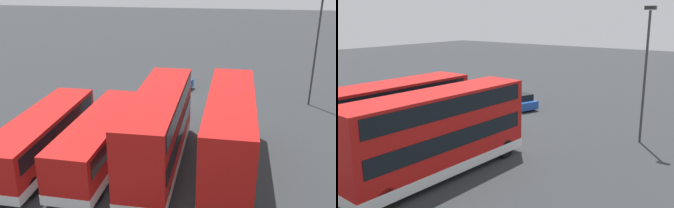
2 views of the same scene
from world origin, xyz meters
TOP-DOWN VIEW (x-y plane):
  - ground_plane at (0.00, 0.00)m, footprint 140.00×140.00m
  - bus_double_decker_near_end at (-5.62, 12.09)m, footprint 3.00×11.29m
  - bus_double_decker_second at (-1.60, 12.28)m, footprint 2.79×10.92m
  - bus_single_deck_third at (1.82, 12.47)m, footprint 3.10×10.26m
  - bus_single_deck_fourth at (5.36, 12.57)m, footprint 2.91×10.41m
  - car_hatchback_silver at (-0.31, -2.67)m, footprint 4.39×2.97m
  - lamp_post_tall at (-12.48, 0.27)m, footprint 0.70×0.30m

SIDE VIEW (x-z plane):
  - ground_plane at x=0.00m, z-range 0.00..0.00m
  - car_hatchback_silver at x=-0.31m, z-range -0.02..1.41m
  - bus_single_deck_third at x=1.82m, z-range 0.14..3.09m
  - bus_single_deck_fourth at x=5.36m, z-range 0.14..3.09m
  - bus_double_decker_second at x=-1.60m, z-range 0.17..4.72m
  - bus_double_decker_near_end at x=-5.62m, z-range 0.17..4.72m
  - lamp_post_tall at x=-12.48m, z-range 0.70..9.65m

